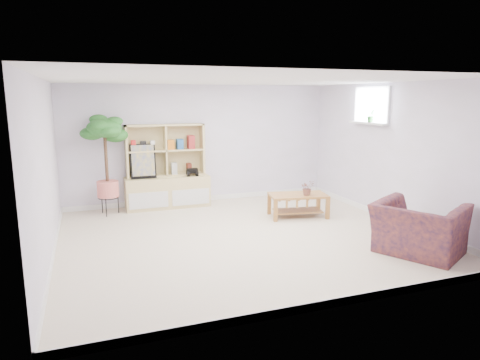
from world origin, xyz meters
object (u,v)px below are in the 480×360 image
object	(u,v)px
coffee_table	(298,205)
armchair	(419,225)
storage_unit	(167,166)
floor_tree	(107,165)

from	to	relation	value
coffee_table	armchair	distance (m)	2.37
coffee_table	armchair	world-z (taller)	armchair
storage_unit	armchair	bearing A→B (deg)	-53.56
storage_unit	armchair	world-z (taller)	storage_unit
armchair	floor_tree	bearing A→B (deg)	19.13
coffee_table	floor_tree	size ratio (longest dim) A/B	0.55
storage_unit	floor_tree	xyz separation A→B (m)	(-1.13, -0.19, 0.11)
coffee_table	armchair	size ratio (longest dim) A/B	0.92
coffee_table	floor_tree	xyz separation A→B (m)	(-3.24, 1.33, 0.71)
storage_unit	coffee_table	world-z (taller)	storage_unit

